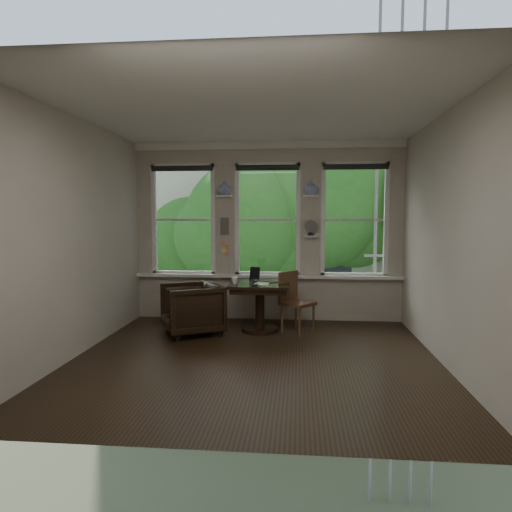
# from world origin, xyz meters

# --- Properties ---
(ground) EXTENTS (4.50, 4.50, 0.00)m
(ground) POSITION_xyz_m (0.00, 0.00, 0.00)
(ground) COLOR black
(ground) RESTS_ON ground
(ceiling) EXTENTS (4.50, 4.50, 0.00)m
(ceiling) POSITION_xyz_m (0.00, 0.00, 3.00)
(ceiling) COLOR silver
(ceiling) RESTS_ON ground
(wall_back) EXTENTS (4.50, 0.00, 4.50)m
(wall_back) POSITION_xyz_m (0.00, 2.25, 1.50)
(wall_back) COLOR beige
(wall_back) RESTS_ON ground
(wall_front) EXTENTS (4.50, 0.00, 4.50)m
(wall_front) POSITION_xyz_m (0.00, -2.25, 1.50)
(wall_front) COLOR beige
(wall_front) RESTS_ON ground
(wall_left) EXTENTS (0.00, 4.50, 4.50)m
(wall_left) POSITION_xyz_m (-2.25, 0.00, 1.50)
(wall_left) COLOR beige
(wall_left) RESTS_ON ground
(wall_right) EXTENTS (0.00, 4.50, 4.50)m
(wall_right) POSITION_xyz_m (2.25, 0.00, 1.50)
(wall_right) COLOR beige
(wall_right) RESTS_ON ground
(window_left) EXTENTS (1.10, 0.12, 1.90)m
(window_left) POSITION_xyz_m (-1.45, 2.25, 1.70)
(window_left) COLOR white
(window_left) RESTS_ON ground
(window_center) EXTENTS (1.10, 0.12, 1.90)m
(window_center) POSITION_xyz_m (0.00, 2.25, 1.70)
(window_center) COLOR white
(window_center) RESTS_ON ground
(window_right) EXTENTS (1.10, 0.12, 1.90)m
(window_right) POSITION_xyz_m (1.45, 2.25, 1.70)
(window_right) COLOR white
(window_right) RESTS_ON ground
(shelf_left) EXTENTS (0.26, 0.16, 0.03)m
(shelf_left) POSITION_xyz_m (-0.72, 2.15, 2.10)
(shelf_left) COLOR white
(shelf_left) RESTS_ON ground
(shelf_right) EXTENTS (0.26, 0.16, 0.03)m
(shelf_right) POSITION_xyz_m (0.72, 2.15, 2.10)
(shelf_right) COLOR white
(shelf_right) RESTS_ON ground
(intercom) EXTENTS (0.14, 0.06, 0.28)m
(intercom) POSITION_xyz_m (-0.72, 2.18, 1.60)
(intercom) COLOR #59544F
(intercom) RESTS_ON ground
(sticky_notes) EXTENTS (0.16, 0.01, 0.24)m
(sticky_notes) POSITION_xyz_m (-0.72, 2.19, 1.25)
(sticky_notes) COLOR pink
(sticky_notes) RESTS_ON ground
(desk_fan) EXTENTS (0.20, 0.20, 0.24)m
(desk_fan) POSITION_xyz_m (0.72, 2.13, 1.53)
(desk_fan) COLOR #59544F
(desk_fan) RESTS_ON ground
(vase_left) EXTENTS (0.24, 0.24, 0.25)m
(vase_left) POSITION_xyz_m (-0.72, 2.15, 2.24)
(vase_left) COLOR white
(vase_left) RESTS_ON shelf_left
(vase_right) EXTENTS (0.24, 0.24, 0.25)m
(vase_right) POSITION_xyz_m (0.72, 2.15, 2.24)
(vase_right) COLOR white
(vase_right) RESTS_ON shelf_right
(table) EXTENTS (0.90, 0.90, 0.75)m
(table) POSITION_xyz_m (-0.05, 1.36, 0.38)
(table) COLOR black
(table) RESTS_ON ground
(armchair_left) EXTENTS (1.12, 1.11, 0.76)m
(armchair_left) POSITION_xyz_m (-1.06, 1.11, 0.38)
(armchair_left) COLOR black
(armchair_left) RESTS_ON ground
(cushion_red) EXTENTS (0.45, 0.45, 0.06)m
(cushion_red) POSITION_xyz_m (-1.06, 1.11, 0.45)
(cushion_red) COLOR maroon
(cushion_red) RESTS_ON armchair_left
(side_chair_right) EXTENTS (0.59, 0.59, 0.92)m
(side_chair_right) POSITION_xyz_m (0.52, 1.32, 0.46)
(side_chair_right) COLOR #472E19
(side_chair_right) RESTS_ON ground
(laptop) EXTENTS (0.34, 0.22, 0.03)m
(laptop) POSITION_xyz_m (0.04, 1.41, 0.76)
(laptop) COLOR black
(laptop) RESTS_ON table
(mug) EXTENTS (0.13, 0.13, 0.10)m
(mug) POSITION_xyz_m (-0.42, 1.24, 0.80)
(mug) COLOR white
(mug) RESTS_ON table
(drinking_glass) EXTENTS (0.13, 0.13, 0.09)m
(drinking_glass) POSITION_xyz_m (-0.11, 1.10, 0.80)
(drinking_glass) COLOR white
(drinking_glass) RESTS_ON table
(tablet) EXTENTS (0.17, 0.12, 0.22)m
(tablet) POSITION_xyz_m (-0.15, 1.55, 0.86)
(tablet) COLOR black
(tablet) RESTS_ON table
(papers) EXTENTS (0.22, 0.30, 0.00)m
(papers) POSITION_xyz_m (-0.02, 1.27, 0.75)
(papers) COLOR silver
(papers) RESTS_ON table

